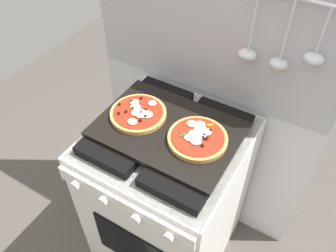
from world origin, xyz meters
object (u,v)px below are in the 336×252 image
object	(u,v)px
stove	(168,196)
pizza_right	(198,137)
pizza_left	(138,113)
baking_tray	(168,129)

from	to	relation	value
stove	pizza_right	bearing A→B (deg)	2.39
pizza_right	pizza_left	bearing A→B (deg)	-178.67
pizza_right	stove	bearing A→B (deg)	-177.61
pizza_left	stove	bearing A→B (deg)	0.36
baking_tray	pizza_right	size ratio (longest dim) A/B	2.42
pizza_left	baking_tray	bearing A→B (deg)	1.05
baking_tray	pizza_left	size ratio (longest dim) A/B	2.42
stove	baking_tray	world-z (taller)	baking_tray
pizza_left	pizza_right	world-z (taller)	same
baking_tray	pizza_right	bearing A→B (deg)	1.65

